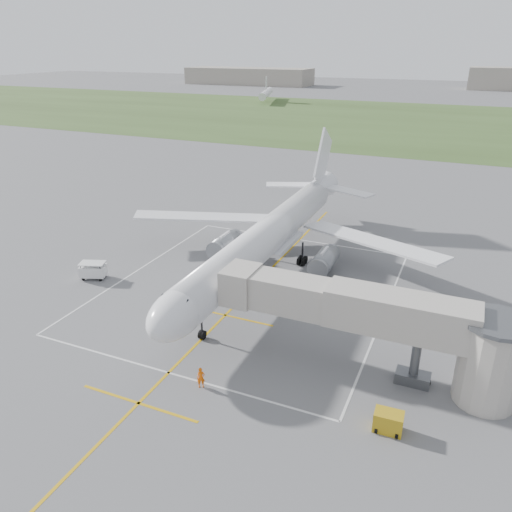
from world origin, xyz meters
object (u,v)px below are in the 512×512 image
at_px(baggage_cart, 93,270).
at_px(ramp_worker_wing, 229,253).
at_px(jet_bridge, 389,324).
at_px(ramp_worker_nose, 201,378).
at_px(airliner, 268,237).
at_px(gpu_unit, 388,422).

xyz_separation_m(baggage_cart, ramp_worker_wing, (11.71, 10.40, 0.00)).
height_order(jet_bridge, ramp_worker_wing, jet_bridge).
relative_size(jet_bridge, ramp_worker_wing, 12.00).
relative_size(jet_bridge, baggage_cart, 7.51).
distance_m(jet_bridge, baggage_cart, 33.52).
xyz_separation_m(baggage_cart, ramp_worker_nose, (20.49, -12.00, -0.13)).
bearing_deg(ramp_worker_nose, jet_bridge, -2.68).
bearing_deg(jet_bridge, baggage_cart, 171.37).
xyz_separation_m(jet_bridge, ramp_worker_nose, (-12.44, -7.00, -3.91)).
bearing_deg(jet_bridge, airliner, 137.81).
bearing_deg(baggage_cart, airliner, 8.45).
bearing_deg(baggage_cart, gpu_unit, -37.54).
bearing_deg(airliner, gpu_unit, -49.71).
height_order(gpu_unit, ramp_worker_wing, ramp_worker_wing).
bearing_deg(gpu_unit, ramp_worker_wing, 134.40).
relative_size(baggage_cart, ramp_worker_wing, 1.60).
bearing_deg(airliner, jet_bridge, -42.19).
xyz_separation_m(jet_bridge, baggage_cart, (-32.93, 5.00, -3.77)).
xyz_separation_m(jet_bridge, ramp_worker_wing, (-21.23, 15.40, -3.77)).
bearing_deg(gpu_unit, jet_bridge, 101.25).
relative_size(gpu_unit, baggage_cart, 0.64).
relative_size(ramp_worker_nose, ramp_worker_wing, 0.86).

